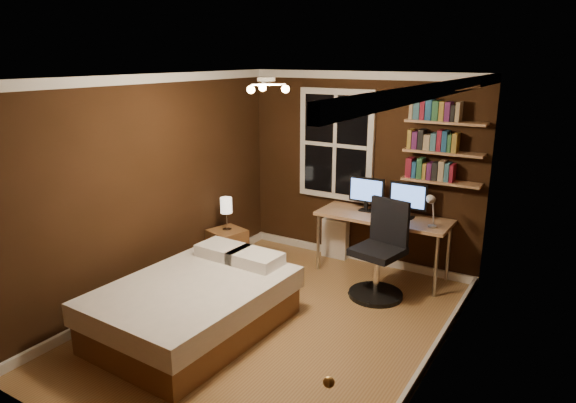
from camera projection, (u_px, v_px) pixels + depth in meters
The scene contains 24 objects.
floor at pixel (274, 324), 5.32m from camera, with size 4.20×4.20×0.00m, color olive.
wall_back at pixel (361, 170), 6.70m from camera, with size 3.20×0.04×2.50m, color black.
wall_left at pixel (154, 188), 5.77m from camera, with size 0.04×4.20×2.50m, color black.
wall_right at pixel (438, 239), 4.17m from camera, with size 0.04×4.20×2.50m, color black.
ceiling at pixel (272, 77), 4.63m from camera, with size 3.20×4.20×0.02m, color white.
window at pixel (336, 145), 6.76m from camera, with size 1.06×0.06×1.46m, color silver.
door at pixel (359, 354), 2.97m from camera, with size 0.03×0.82×2.05m, color black, non-canonical shape.
door_knob at pixel (329, 382), 2.75m from camera, with size 0.06×0.06×0.06m, color #B98742.
ceiling_fixture at pixel (266, 89), 4.58m from camera, with size 0.44×0.44×0.18m, color beige, non-canonical shape.
bookshelf_lower at pixel (441, 182), 6.06m from camera, with size 0.92×0.22×0.03m, color #A77B51.
books_row_lower at pixel (442, 171), 6.02m from camera, with size 0.54×0.16×0.23m, color maroon, non-canonical shape.
bookshelf_middle at pixel (444, 152), 5.96m from camera, with size 0.92×0.22×0.03m, color #A77B51.
books_row_middle at pixel (444, 141), 5.93m from camera, with size 0.54×0.16×0.23m, color navy, non-canonical shape.
bookshelf_upper at pixel (446, 122), 5.87m from camera, with size 0.92×0.22×0.03m, color #A77B51.
books_row_upper at pixel (447, 111), 5.83m from camera, with size 0.54×0.16×0.23m, color #285D38, non-canonical shape.
bed at pixel (196, 305), 5.13m from camera, with size 1.46×1.98×0.66m.
nightstand at pixel (228, 248), 6.70m from camera, with size 0.41×0.41×0.51m, color brown.
bedside_lamp at pixel (226, 214), 6.57m from camera, with size 0.15×0.15×0.43m, color white, non-canonical shape.
radiator at pixel (335, 238), 7.03m from camera, with size 0.36×0.13×0.54m, color silver.
desk at pixel (383, 221), 6.34m from camera, with size 1.64×0.61×0.78m.
monitor_left at pixel (366, 194), 6.47m from camera, with size 0.46×0.12×0.44m, color black, non-canonical shape.
monitor_right at pixel (408, 200), 6.20m from camera, with size 0.46×0.12×0.44m, color black, non-canonical shape.
desk_lamp at pixel (432, 211), 5.79m from camera, with size 0.14×0.32×0.44m, color silver, non-canonical shape.
office_chair at pixel (380, 259), 5.86m from camera, with size 0.62×0.62×1.12m.
Camera 1 is at (2.60, -3.99, 2.69)m, focal length 32.00 mm.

